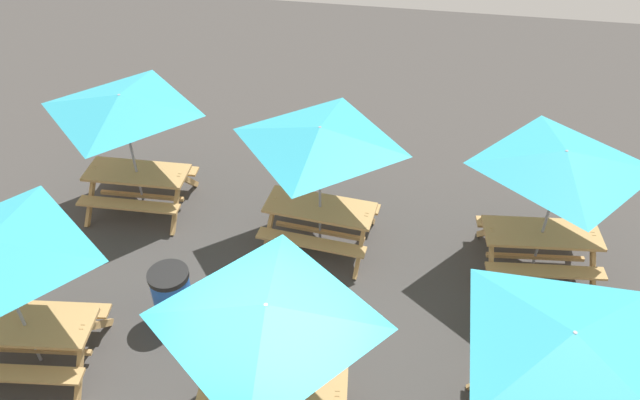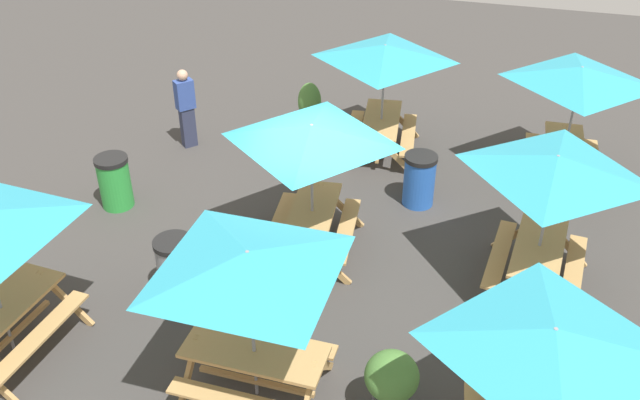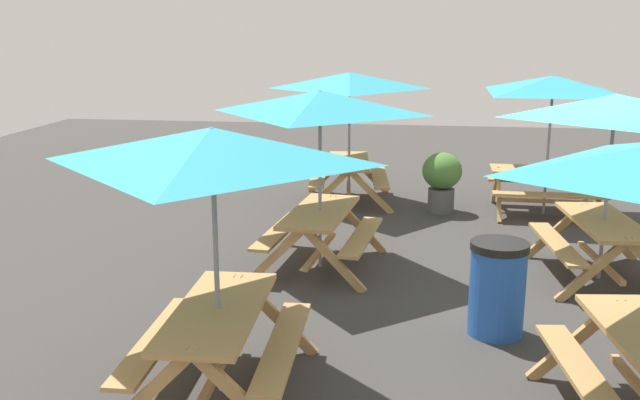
# 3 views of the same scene
# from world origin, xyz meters

# --- Properties ---
(ground_plane) EXTENTS (27.70, 27.70, 0.00)m
(ground_plane) POSITION_xyz_m (0.00, 0.00, 0.00)
(ground_plane) COLOR #3D3A38
(ground_plane) RESTS_ON ground
(picnic_table_0) EXTENTS (2.20, 2.20, 2.34)m
(picnic_table_0) POSITION_xyz_m (0.01, 3.34, 1.99)
(picnic_table_0) COLOR tan
(picnic_table_0) RESTS_ON ground
(picnic_table_1) EXTENTS (2.19, 2.19, 2.34)m
(picnic_table_1) POSITION_xyz_m (3.54, 3.32, 1.99)
(picnic_table_1) COLOR tan
(picnic_table_1) RESTS_ON ground
(picnic_table_2) EXTENTS (2.22, 2.22, 2.34)m
(picnic_table_2) POSITION_xyz_m (-3.46, 0.24, 1.99)
(picnic_table_2) COLOR tan
(picnic_table_2) RESTS_ON ground
(picnic_table_3) EXTENTS (2.06, 2.06, 2.34)m
(picnic_table_3) POSITION_xyz_m (-3.34, 3.75, 1.99)
(picnic_table_3) COLOR tan
(picnic_table_3) RESTS_ON ground
(picnic_table_5) EXTENTS (2.18, 2.18, 2.34)m
(picnic_table_5) POSITION_xyz_m (0.03, -0.18, 1.99)
(picnic_table_5) COLOR tan
(picnic_table_5) RESTS_ON ground
(picnic_table_6) EXTENTS (2.83, 2.83, 2.34)m
(picnic_table_6) POSITION_xyz_m (3.19, -0.01, 1.99)
(picnic_table_6) COLOR tan
(picnic_table_6) RESTS_ON ground
(trash_bin_gray) EXTENTS (0.59, 0.59, 0.98)m
(trash_bin_gray) POSITION_xyz_m (1.64, -1.83, 0.49)
(trash_bin_gray) COLOR gray
(trash_bin_gray) RESTS_ON ground
(trash_bin_green) EXTENTS (0.59, 0.59, 0.98)m
(trash_bin_green) POSITION_xyz_m (-0.29, -3.92, 0.49)
(trash_bin_green) COLOR green
(trash_bin_green) RESTS_ON ground
(trash_bin_blue) EXTENTS (0.59, 0.59, 0.98)m
(trash_bin_blue) POSITION_xyz_m (-1.81, 1.28, 0.49)
(trash_bin_blue) COLOR blue
(trash_bin_blue) RESTS_ON ground
(potted_plant_0) EXTENTS (0.66, 0.66, 1.01)m
(potted_plant_0) POSITION_xyz_m (3.09, 1.70, 0.59)
(potted_plant_0) COLOR #59595B
(potted_plant_0) RESTS_ON ground
(potted_plant_1) EXTENTS (0.48, 0.48, 1.22)m
(potted_plant_1) POSITION_xyz_m (-3.75, -1.32, 0.63)
(potted_plant_1) COLOR #59595B
(potted_plant_1) RESTS_ON ground
(person_standing) EXTENTS (0.42, 0.40, 1.67)m
(person_standing) POSITION_xyz_m (-2.70, -3.61, 0.89)
(person_standing) COLOR #2D334C
(person_standing) RESTS_ON ground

